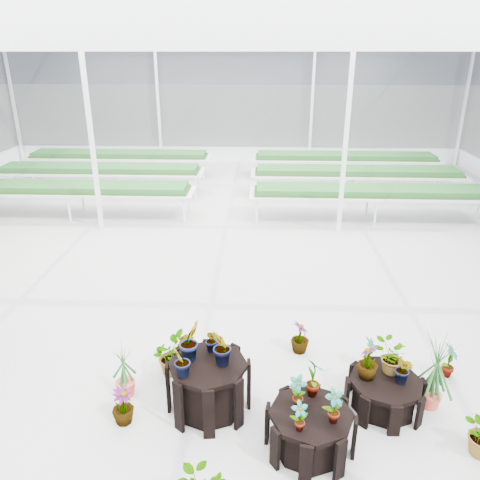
{
  "coord_description": "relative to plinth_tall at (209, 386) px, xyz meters",
  "views": [
    {
      "loc": [
        1.0,
        -7.03,
        4.2
      ],
      "look_at": [
        0.7,
        0.14,
        1.3
      ],
      "focal_mm": 35.0,
      "sensor_mm": 36.0,
      "label": 1
    }
  ],
  "objects": [
    {
      "name": "plinth_low",
      "position": [
        2.2,
        0.1,
        -0.13
      ],
      "size": [
        0.96,
        0.96,
        0.42
      ],
      "primitive_type": "cylinder",
      "rotation": [
        0.0,
        0.0,
        0.02
      ],
      "color": "black",
      "rests_on": "ground"
    },
    {
      "name": "nursery_plants",
      "position": [
        0.99,
        -0.0,
        0.12
      ],
      "size": [
        4.74,
        3.12,
        1.21
      ],
      "color": "#1E4E20",
      "rests_on": "ground"
    },
    {
      "name": "steel_frame",
      "position": [
        -0.41,
        2.34,
        1.91
      ],
      "size": [
        18.0,
        24.0,
        4.5
      ],
      "primitive_type": null,
      "color": "silver",
      "rests_on": "ground"
    },
    {
      "name": "greenhouse_shell",
      "position": [
        -0.41,
        2.34,
        1.91
      ],
      "size": [
        18.0,
        24.0,
        4.5
      ],
      "primitive_type": null,
      "color": "white",
      "rests_on": "ground"
    },
    {
      "name": "nursery_benches",
      "position": [
        -0.41,
        9.54,
        0.08
      ],
      "size": [
        16.0,
        7.0,
        0.84
      ],
      "primitive_type": null,
      "color": "silver",
      "rests_on": "ground"
    },
    {
      "name": "plinth_tall",
      "position": [
        0.0,
        0.0,
        0.0
      ],
      "size": [
        1.1,
        1.1,
        0.68
      ],
      "primitive_type": "cylinder",
      "rotation": [
        0.0,
        0.0,
        0.11
      ],
      "color": "black",
      "rests_on": "ground"
    },
    {
      "name": "ground_plane",
      "position": [
        -0.41,
        2.34,
        -0.34
      ],
      "size": [
        24.0,
        24.0,
        0.0
      ],
      "primitive_type": "plane",
      "color": "gray",
      "rests_on": "ground"
    },
    {
      "name": "plinth_mid",
      "position": [
        1.2,
        -0.6,
        -0.09
      ],
      "size": [
        1.13,
        1.13,
        0.51
      ],
      "primitive_type": "cylinder",
      "rotation": [
        0.0,
        0.0,
        -0.18
      ],
      "color": "black",
      "rests_on": "ground"
    }
  ]
}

